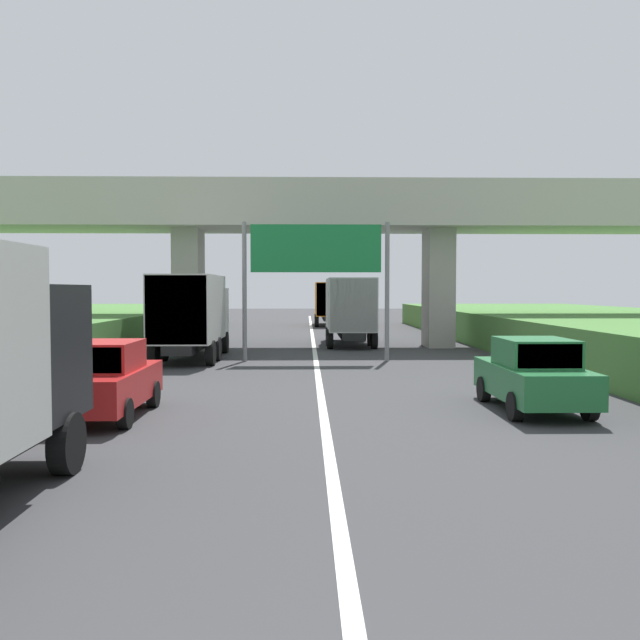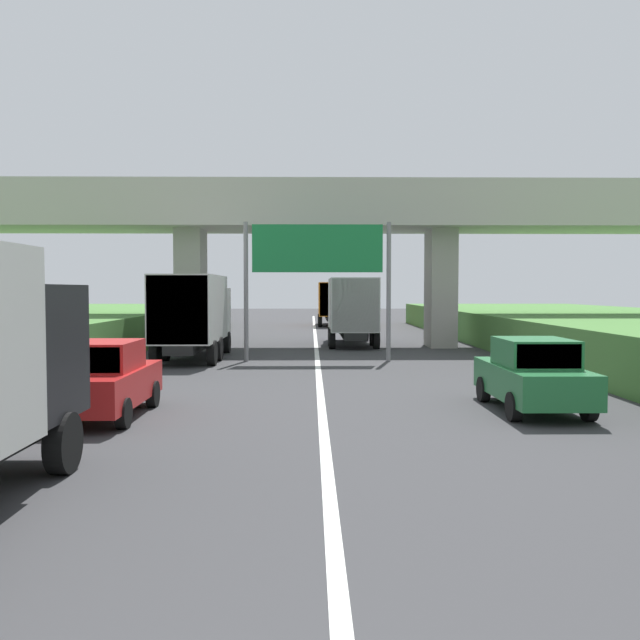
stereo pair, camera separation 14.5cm
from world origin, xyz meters
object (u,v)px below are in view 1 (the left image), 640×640
construction_barrel_2 (8,406)px  speed_limit_sign (32,344)px  truck_white (192,312)px  car_green (533,375)px  truck_orange (330,301)px  overhead_highway_sign (316,258)px  truck_blue (349,308)px  car_red (103,380)px

construction_barrel_2 → speed_limit_sign: bearing=104.2°
speed_limit_sign → truck_white: 10.51m
construction_barrel_2 → car_green: bearing=8.5°
truck_white → construction_barrel_2: 13.69m
truck_orange → overhead_highway_sign: bearing=-93.2°
truck_white → construction_barrel_2: (-1.51, -13.53, -1.47)m
truck_orange → car_green: bearing=-84.8°
speed_limit_sign → construction_barrel_2: 3.54m
overhead_highway_sign → truck_orange: overhead_highway_sign is taller
truck_orange → car_green: 37.97m
overhead_highway_sign → truck_blue: size_ratio=0.81×
overhead_highway_sign → speed_limit_sign: size_ratio=2.64×
speed_limit_sign → car_green: size_ratio=0.54×
truck_blue → construction_barrel_2: truck_blue is taller
truck_orange → car_green: (3.47, -37.80, -1.08)m
car_green → car_red: same height
truck_white → truck_orange: bearing=75.8°
truck_blue → car_red: bearing=-109.1°
overhead_highway_sign → car_green: bearing=-65.8°
speed_limit_sign → truck_orange: truck_orange is taller
truck_white → truck_blue: bearing=45.6°
truck_white → car_green: bearing=-49.6°
truck_orange → car_red: bearing=-99.5°
overhead_highway_sign → truck_orange: (1.50, 26.75, -2.19)m
car_green → car_red: size_ratio=1.00×
truck_blue → truck_white: 9.87m
truck_blue → truck_white: same height
overhead_highway_sign → truck_blue: overhead_highway_sign is taller
overhead_highway_sign → car_red: size_ratio=1.43×
overhead_highway_sign → truck_blue: (1.83, 7.81, -2.19)m
overhead_highway_sign → car_green: size_ratio=1.43×
truck_blue → overhead_highway_sign: bearing=-103.2°
car_green → construction_barrel_2: (-11.54, -1.72, -0.40)m
overhead_highway_sign → truck_orange: bearing=86.8°
car_red → construction_barrel_2: 1.99m
truck_orange → construction_barrel_2: bearing=-101.5°
truck_blue → construction_barrel_2: size_ratio=8.11×
car_red → overhead_highway_sign: bearing=67.2°
truck_white → truck_orange: size_ratio=1.00×
speed_limit_sign → truck_orange: (8.90, 36.23, 0.46)m
truck_white → car_red: truck_white is taller
truck_blue → truck_orange: 18.94m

